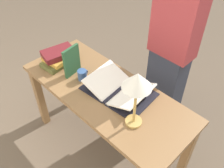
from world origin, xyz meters
TOP-DOWN VIEW (x-y plane):
  - ground_plane at (0.00, 0.00)m, footprint 12.00×12.00m
  - reading_desk at (0.00, 0.00)m, footprint 1.39×0.57m
  - open_book at (-0.08, -0.06)m, footprint 0.53×0.38m
  - book_stack_tall at (0.51, 0.04)m, footprint 0.21×0.31m
  - book_standing_upright at (0.32, 0.05)m, footprint 0.04×0.16m
  - reading_lamp at (-0.35, 0.07)m, footprint 0.18×0.18m
  - coffee_mug at (0.22, 0.04)m, footprint 0.07×0.10m
  - person_reader at (-0.13, -0.64)m, footprint 0.36×0.22m

SIDE VIEW (x-z plane):
  - ground_plane at x=0.00m, z-range 0.00..0.00m
  - reading_desk at x=0.00m, z-range 0.25..0.98m
  - open_book at x=-0.08m, z-range 0.71..0.80m
  - coffee_mug at x=0.22m, z-range 0.73..0.81m
  - book_stack_tall at x=0.51m, z-range 0.72..0.85m
  - person_reader at x=-0.13m, z-range -0.01..1.69m
  - book_standing_upright at x=0.32m, z-range 0.73..0.97m
  - reading_lamp at x=-0.35m, z-range 0.86..1.28m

